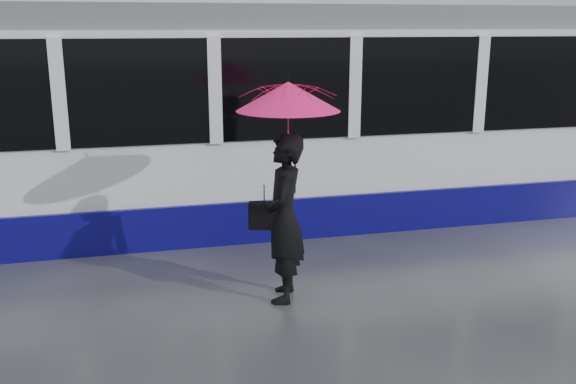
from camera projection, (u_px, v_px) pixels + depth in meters
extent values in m
plane|color=#2A2A2F|center=(289.00, 273.00, 8.18)|extent=(90.00, 90.00, 0.00)
cube|color=#3F3D38|center=(261.00, 230.00, 9.85)|extent=(34.00, 0.07, 0.02)
cube|color=#3F3D38|center=(244.00, 205.00, 11.20)|extent=(34.00, 0.07, 0.02)
cube|color=white|center=(237.00, 126.00, 10.09)|extent=(24.00, 2.40, 2.95)
cube|color=#0C0862|center=(239.00, 200.00, 10.40)|extent=(24.00, 2.56, 0.62)
cube|color=black|center=(236.00, 83.00, 9.92)|extent=(23.00, 2.48, 1.40)
cube|color=slate|center=(235.00, 17.00, 9.67)|extent=(23.60, 2.20, 0.35)
imported|color=black|center=(284.00, 219.00, 7.19)|extent=(0.64, 0.80, 1.92)
imported|color=#F2147B|center=(288.00, 124.00, 6.93)|extent=(1.31, 1.33, 0.96)
cone|color=#F2147B|center=(288.00, 96.00, 6.85)|extent=(1.41, 1.41, 0.31)
cylinder|color=black|center=(288.00, 79.00, 6.81)|extent=(0.01, 0.01, 0.07)
cylinder|color=black|center=(295.00, 156.00, 7.06)|extent=(0.02, 0.02, 0.84)
cube|color=black|center=(264.00, 216.00, 7.14)|extent=(0.37, 0.24, 0.30)
cylinder|color=black|center=(264.00, 195.00, 7.08)|extent=(0.01, 0.01, 0.18)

